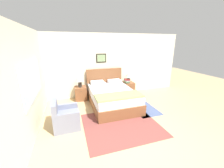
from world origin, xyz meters
The scene contains 16 objects.
ground_plane centered at (0.00, 0.00, 0.00)m, with size 16.00×16.00×0.00m, color tan.
wall_back centered at (0.00, 3.30, 1.30)m, with size 7.06×0.09×2.60m.
wall_left centered at (-2.36, 1.63, 1.30)m, with size 0.08×5.67×2.60m.
area_rug_main centered at (-0.16, 0.81, 0.00)m, with size 2.06×1.81×0.01m.
area_rug_bedside centered at (0.96, 1.56, 0.00)m, with size 0.77×1.33×0.01m.
bed centered at (-0.01, 2.13, 0.32)m, with size 1.51×2.20×1.18m.
armchair centered at (-1.64, 1.17, 0.28)m, with size 0.67×0.68×0.80m.
nightstand_near_window centered at (-1.05, 2.99, 0.27)m, with size 0.45×0.48×0.54m.
nightstand_by_door centered at (1.03, 2.99, 0.27)m, with size 0.45×0.48×0.54m.
table_lamp_near_window centered at (-1.06, 2.96, 0.85)m, with size 0.32×0.32×0.45m.
table_lamp_by_door centered at (1.02, 2.96, 0.85)m, with size 0.32×0.32×0.45m.
book_thick_bottom centered at (0.93, 2.94, 0.56)m, with size 0.19×0.22×0.03m.
book_hardcover_middle centered at (0.93, 2.94, 0.60)m, with size 0.21×0.26×0.04m.
book_novel_upper centered at (0.93, 2.94, 0.63)m, with size 0.19×0.25×0.02m.
book_slim_near_top centered at (0.93, 2.94, 0.66)m, with size 0.15×0.25×0.04m.
book_paperback_top centered at (0.93, 2.94, 0.69)m, with size 0.21×0.27×0.03m.
Camera 1 is at (-1.44, -2.32, 2.21)m, focal length 22.00 mm.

